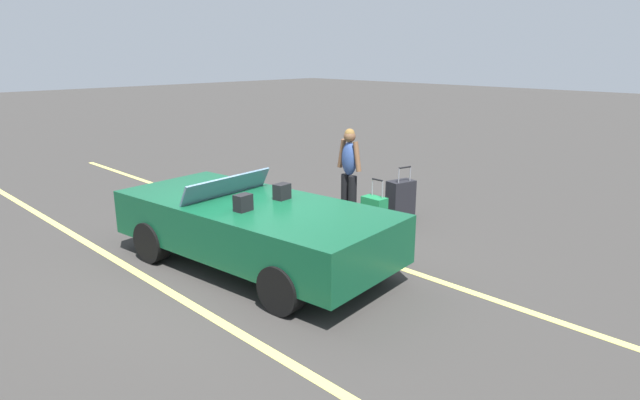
{
  "coord_description": "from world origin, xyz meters",
  "views": [
    {
      "loc": [
        -5.67,
        4.36,
        2.94
      ],
      "look_at": [
        -0.09,
        -1.22,
        0.75
      ],
      "focal_mm": 30.1,
      "sensor_mm": 36.0,
      "label": 1
    }
  ],
  "objects_px": {
    "suitcase_large_black": "(400,201)",
    "traveler_person": "(349,169)",
    "convertible_car": "(243,223)",
    "suitcase_medium_bright": "(374,215)"
  },
  "relations": [
    {
      "from": "suitcase_large_black",
      "to": "traveler_person",
      "type": "xyz_separation_m",
      "value": [
        0.71,
        0.59,
        0.56
      ]
    },
    {
      "from": "convertible_car",
      "to": "suitcase_medium_bright",
      "type": "relative_size",
      "value": 4.69
    },
    {
      "from": "convertible_car",
      "to": "traveler_person",
      "type": "xyz_separation_m",
      "value": [
        0.32,
        -2.59,
        0.34
      ]
    },
    {
      "from": "convertible_car",
      "to": "suitcase_medium_bright",
      "type": "distance_m",
      "value": 2.39
    },
    {
      "from": "suitcase_medium_bright",
      "to": "suitcase_large_black",
      "type": "bearing_deg",
      "value": -172.37
    },
    {
      "from": "suitcase_large_black",
      "to": "suitcase_medium_bright",
      "type": "distance_m",
      "value": 0.86
    },
    {
      "from": "traveler_person",
      "to": "suitcase_large_black",
      "type": "bearing_deg",
      "value": 136.75
    },
    {
      "from": "suitcase_large_black",
      "to": "convertible_car",
      "type": "bearing_deg",
      "value": 95.01
    },
    {
      "from": "suitcase_large_black",
      "to": "traveler_person",
      "type": "height_order",
      "value": "traveler_person"
    },
    {
      "from": "convertible_car",
      "to": "traveler_person",
      "type": "height_order",
      "value": "traveler_person"
    }
  ]
}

